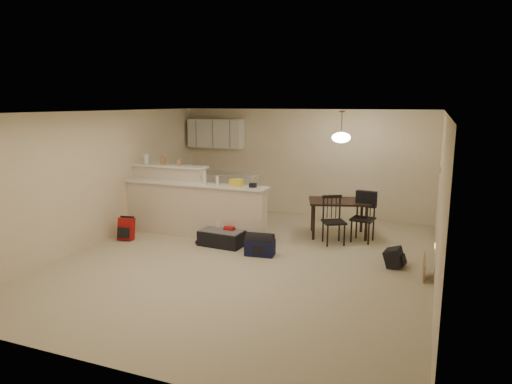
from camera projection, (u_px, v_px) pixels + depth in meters
The scene contains 21 objects.
room at pixel (246, 188), 7.57m from camera, with size 7.00×7.02×2.50m.
breakfast_bar at pixel (185, 205), 9.22m from camera, with size 3.08×0.58×1.39m.
upper_cabinets at pixel (216, 133), 11.27m from camera, with size 1.40×0.34×0.70m, color white.
kitchen_counter at pixel (222, 192), 11.35m from camera, with size 1.80×0.60×0.90m, color white.
thermostat at pixel (440, 170), 7.86m from camera, with size 0.02×0.12×0.12m, color beige.
jar at pixel (146, 159), 9.53m from camera, with size 0.10×0.10×0.20m, color silver.
cereal_box at pixel (163, 161), 9.39m from camera, with size 0.10×0.07×0.16m, color #AA7D57.
small_box at pixel (179, 163), 9.25m from camera, with size 0.08×0.06×0.12m, color #AA7D57.
bottle_a at pixel (204, 177), 8.85m from camera, with size 0.07×0.07×0.26m, color silver.
bottle_b at pixel (217, 180), 8.76m from camera, with size 0.06×0.06×0.18m, color silver.
bag_lump at pixel (236, 183), 8.62m from camera, with size 0.22×0.18×0.14m, color #AA7D57.
pouch at pixel (253, 185), 8.50m from camera, with size 0.12×0.10×0.08m, color #AA7D57.
dining_table at pixel (339, 205), 9.10m from camera, with size 1.34×1.08×0.73m.
pendant_lamp at pixel (341, 137), 8.84m from camera, with size 0.36×0.36×0.62m.
dining_chair_near at pixel (334, 221), 8.60m from camera, with size 0.40×0.38×0.92m, color black, non-canonical shape.
dining_chair_far at pixel (363, 218), 8.75m from camera, with size 0.42×0.40×0.95m, color black, non-canonical shape.
suitcase at pixel (223, 238), 8.61m from camera, with size 0.82×0.53×0.28m, color black.
red_backpack at pixel (126, 229), 8.93m from camera, with size 0.29×0.18×0.43m, color #A51412.
navy_duffel at pixel (260, 248), 8.02m from camera, with size 0.51×0.28×0.28m, color #111435.
black_daypack at pixel (394, 258), 7.46m from camera, with size 0.34×0.24×0.30m, color black.
cardboard_sheet at pixel (424, 268), 6.94m from camera, with size 0.44×0.02×0.34m, color #AA7D57.
Camera 1 is at (2.88, -6.86, 2.65)m, focal length 32.00 mm.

